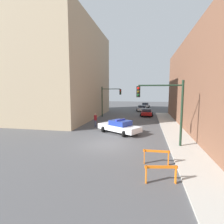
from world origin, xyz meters
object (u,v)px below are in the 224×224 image
at_px(parked_car_far, 145,105).
at_px(barrier_front, 161,171).
at_px(traffic_light_far, 108,97).
at_px(parked_car_near, 147,112).
at_px(police_car, 119,127).
at_px(traffic_light_near, 167,103).
at_px(parked_car_mid, 142,108).
at_px(barrier_mid, 156,155).
at_px(pedestrian_crossing, 95,120).

xyz_separation_m(parked_car_far, barrier_front, (1.08, -39.05, -0.06)).
bearing_deg(barrier_front, traffic_light_far, 109.09).
relative_size(parked_car_near, parked_car_far, 1.00).
height_order(police_car, barrier_front, police_car).
relative_size(police_car, parked_car_far, 1.14).
height_order(traffic_light_near, parked_car_mid, traffic_light_near).
bearing_deg(barrier_mid, police_car, 114.97).
distance_m(parked_car_mid, barrier_front, 30.58).
xyz_separation_m(parked_car_near, barrier_mid, (0.62, -21.13, -0.06)).
distance_m(police_car, barrier_mid, 8.14).
bearing_deg(traffic_light_near, police_car, 139.92).
bearing_deg(barrier_front, traffic_light_near, 82.52).
bearing_deg(traffic_light_near, parked_car_mid, 96.02).
bearing_deg(parked_car_mid, parked_car_near, -82.95).
bearing_deg(traffic_light_far, police_car, -71.87).
distance_m(police_car, barrier_front, 10.26).
bearing_deg(parked_car_mid, police_car, -96.29).
xyz_separation_m(traffic_light_near, parked_car_mid, (-2.59, 24.55, -2.86)).
height_order(pedestrian_crossing, barrier_mid, pedestrian_crossing).
distance_m(parked_car_near, parked_car_mid, 7.23).
bearing_deg(barrier_front, pedestrian_crossing, 119.44).
relative_size(police_car, barrier_front, 3.13).
distance_m(parked_car_far, pedestrian_crossing, 27.26).
relative_size(parked_car_near, barrier_mid, 2.70).
height_order(traffic_light_far, barrier_front, traffic_light_far).
xyz_separation_m(traffic_light_near, pedestrian_crossing, (-7.81, 6.47, -2.67)).
bearing_deg(parked_car_mid, traffic_light_near, -85.52).
distance_m(traffic_light_far, pedestrian_crossing, 8.86).
distance_m(traffic_light_near, pedestrian_crossing, 10.49).
relative_size(parked_car_mid, barrier_mid, 2.72).
bearing_deg(traffic_light_near, parked_car_far, 93.24).
bearing_deg(parked_car_near, parked_car_far, 91.83).
bearing_deg(parked_car_near, police_car, -101.07).
bearing_deg(parked_car_mid, parked_car_far, 83.63).
bearing_deg(parked_car_far, pedestrian_crossing, -101.40).
relative_size(parked_car_mid, parked_car_far, 1.00).
xyz_separation_m(parked_car_far, pedestrian_crossing, (-5.94, -26.60, 0.19)).
relative_size(traffic_light_near, police_car, 1.05).
xyz_separation_m(parked_car_far, barrier_mid, (0.98, -36.80, -0.06)).
height_order(traffic_light_near, barrier_mid, traffic_light_near).
relative_size(parked_car_far, barrier_mid, 2.71).
distance_m(traffic_light_near, parked_car_near, 17.69).
height_order(traffic_light_near, barrier_front, traffic_light_near).
height_order(traffic_light_near, pedestrian_crossing, traffic_light_near).
height_order(parked_car_near, parked_car_far, same).
xyz_separation_m(pedestrian_crossing, barrier_mid, (6.92, -10.20, -0.24)).
bearing_deg(barrier_front, police_car, 110.20).
relative_size(pedestrian_crossing, barrier_front, 1.05).
relative_size(parked_car_far, pedestrian_crossing, 2.61).
distance_m(pedestrian_crossing, barrier_front, 14.30).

